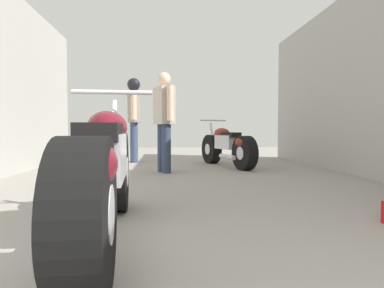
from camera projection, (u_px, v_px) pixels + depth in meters
ground_plane at (187, 186)px, 4.29m from camera, size 19.06×19.06×0.00m
motorcycle_maroon_cruiser at (103, 173)px, 2.16m from camera, size 0.65×2.20×1.03m
motorcycle_black_naked at (227, 147)px, 6.56m from camera, size 0.84×1.92×0.91m
mechanic_in_blue at (164, 116)px, 5.64m from camera, size 0.37×0.65×1.63m
mechanic_with_helmet at (134, 112)px, 7.46m from camera, size 0.29×0.71×1.81m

